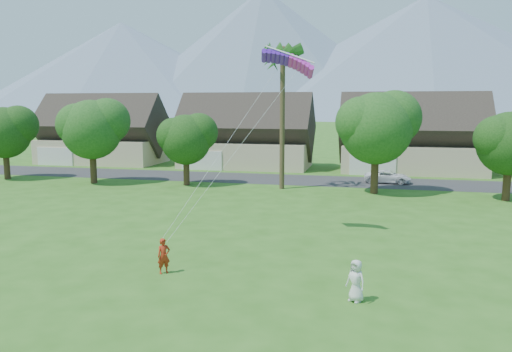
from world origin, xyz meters
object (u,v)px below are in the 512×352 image
(watcher, at_px, (356,281))
(parked_car, at_px, (388,177))
(kite_flyer, at_px, (164,256))
(parafoil_kite, at_px, (289,60))

(watcher, xyz_separation_m, parked_car, (1.93, 30.11, -0.21))
(kite_flyer, xyz_separation_m, parked_car, (10.33, 28.81, -0.19))
(watcher, height_order, parafoil_kite, parafoil_kite)
(kite_flyer, bearing_deg, parked_car, 29.27)
(parafoil_kite, bearing_deg, kite_flyer, -122.17)
(kite_flyer, height_order, watcher, watcher)
(watcher, relative_size, parked_car, 0.37)
(watcher, height_order, parked_car, watcher)
(kite_flyer, bearing_deg, parafoil_kite, 20.47)
(watcher, distance_m, parafoil_kite, 13.46)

